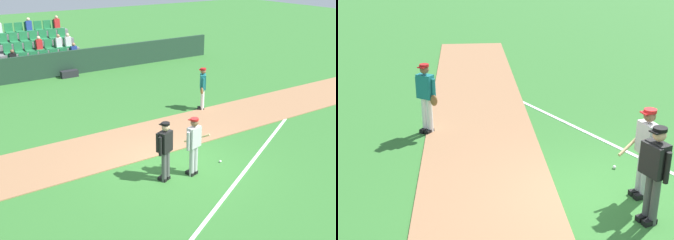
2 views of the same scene
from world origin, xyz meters
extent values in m
plane|color=#33702D|center=(0.00, 0.00, 0.00)|extent=(80.00, 80.00, 0.00)
cube|color=#9E704C|center=(0.00, 2.30, 0.01)|extent=(28.00, 2.71, 0.03)
cube|color=white|center=(3.00, -0.50, 0.01)|extent=(10.63, 5.74, 0.01)
cylinder|color=#B2B2B2|center=(0.03, -0.64, 0.45)|extent=(0.14, 0.14, 0.90)
cylinder|color=#B2B2B2|center=(0.19, -0.60, 0.45)|extent=(0.14, 0.14, 0.90)
cube|color=black|center=(0.02, -0.58, 0.05)|extent=(0.18, 0.28, 0.10)
cube|color=black|center=(0.17, -0.54, 0.05)|extent=(0.18, 0.28, 0.10)
cube|color=#B2B2B2|center=(0.11, -0.62, 1.20)|extent=(0.44, 0.31, 0.60)
cylinder|color=#B2B2B2|center=(-0.13, -0.68, 1.15)|extent=(0.09, 0.09, 0.55)
cylinder|color=#B2B2B2|center=(0.35, -0.56, 1.15)|extent=(0.09, 0.09, 0.55)
sphere|color=brown|center=(0.11, -0.62, 1.63)|extent=(0.22, 0.22, 0.22)
cylinder|color=#B21919|center=(0.11, -0.62, 1.73)|extent=(0.23, 0.23, 0.06)
cube|color=#B21919|center=(0.09, -0.52, 1.70)|extent=(0.20, 0.16, 0.02)
cylinder|color=tan|center=(0.33, -0.46, 1.05)|extent=(0.47, 0.71, 0.41)
cylinder|color=#4C4C4C|center=(-0.81, -0.49, 0.45)|extent=(0.14, 0.14, 0.90)
cylinder|color=#4C4C4C|center=(-0.66, -0.43, 0.45)|extent=(0.14, 0.14, 0.90)
cube|color=black|center=(-0.83, -0.43, 0.05)|extent=(0.21, 0.29, 0.10)
cube|color=black|center=(-0.68, -0.37, 0.05)|extent=(0.21, 0.29, 0.10)
cube|color=black|center=(-0.73, -0.46, 1.20)|extent=(0.45, 0.35, 0.60)
cylinder|color=black|center=(-0.97, -0.55, 1.15)|extent=(0.09, 0.09, 0.55)
cylinder|color=black|center=(-0.50, -0.36, 1.15)|extent=(0.09, 0.09, 0.55)
sphere|color=tan|center=(-0.73, -0.46, 1.63)|extent=(0.22, 0.22, 0.22)
cylinder|color=black|center=(-0.73, -0.46, 1.73)|extent=(0.23, 0.23, 0.06)
cube|color=black|center=(-0.77, -0.36, 1.70)|extent=(0.21, 0.18, 0.02)
cube|color=black|center=(-0.78, -0.34, 1.20)|extent=(0.44, 0.24, 0.56)
cylinder|color=white|center=(3.61, 3.54, 0.45)|extent=(0.14, 0.14, 0.90)
cylinder|color=white|center=(3.70, 3.68, 0.45)|extent=(0.14, 0.14, 0.90)
cube|color=black|center=(3.56, 3.58, 0.05)|extent=(0.28, 0.24, 0.10)
cube|color=black|center=(3.65, 3.71, 0.05)|extent=(0.28, 0.24, 0.10)
cube|color=#197075|center=(3.66, 3.61, 1.20)|extent=(0.41, 0.45, 0.60)
cylinder|color=#197075|center=(3.52, 3.40, 1.15)|extent=(0.09, 0.09, 0.55)
cylinder|color=#197075|center=(3.80, 3.82, 1.15)|extent=(0.09, 0.09, 0.55)
sphere|color=brown|center=(3.66, 3.61, 1.63)|extent=(0.22, 0.22, 0.22)
cylinder|color=#B21919|center=(3.66, 3.61, 1.73)|extent=(0.23, 0.23, 0.06)
cube|color=#B21919|center=(3.58, 3.66, 1.70)|extent=(0.20, 0.22, 0.02)
ellipsoid|color=brown|center=(3.47, 3.41, 0.90)|extent=(0.21, 0.23, 0.28)
sphere|color=white|center=(1.26, -0.47, 0.04)|extent=(0.07, 0.07, 0.07)
camera|label=1|loc=(-6.17, -8.98, 5.87)|focal=43.55mm
camera|label=2|loc=(-7.44, 2.63, 4.60)|focal=50.25mm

